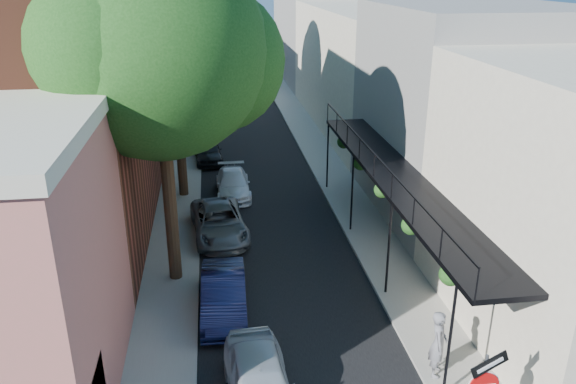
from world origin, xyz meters
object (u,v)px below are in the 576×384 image
object	(u,v)px
oak_far	(188,7)
pedestrian	(438,344)
oak_mid	(182,48)
parked_car_a	(259,383)
oak_near	(172,53)
parked_car_d	(233,184)
parked_car_e	(208,151)
parked_car_b	(224,294)
parked_car_c	(219,222)

from	to	relation	value
oak_far	pedestrian	world-z (taller)	oak_far
oak_mid	oak_far	bearing A→B (deg)	89.59
parked_car_a	oak_near	bearing A→B (deg)	102.77
parked_car_d	oak_mid	bearing A→B (deg)	169.66
parked_car_a	parked_car_e	xyz separation A→B (m)	(-1.20, 19.86, -0.05)
oak_mid	oak_far	world-z (taller)	oak_far
oak_near	oak_mid	bearing A→B (deg)	90.37
parked_car_b	parked_car_e	world-z (taller)	parked_car_b
oak_near	parked_car_b	world-z (taller)	oak_near
parked_car_b	parked_car_c	distance (m)	5.64
parked_car_b	parked_car_a	bearing A→B (deg)	-78.71
oak_mid	parked_car_b	size ratio (longest dim) A/B	2.56
parked_car_b	parked_car_d	world-z (taller)	parked_car_b
oak_mid	parked_car_c	size ratio (longest dim) A/B	2.25
oak_far	parked_car_e	size ratio (longest dim) A/B	3.18
oak_far	parked_car_b	distance (m)	21.02
oak_near	parked_car_e	world-z (taller)	oak_near
oak_far	parked_car_d	bearing A→B (deg)	-78.25
oak_mid	oak_far	xyz separation A→B (m)	(0.06, 9.04, 1.20)
oak_far	pedestrian	size ratio (longest dim) A/B	6.18
parked_car_b	parked_car_d	bearing A→B (deg)	87.02
parked_car_c	parked_car_e	world-z (taller)	parked_car_e
parked_car_c	parked_car_d	xyz separation A→B (m)	(0.78, 4.53, -0.06)
parked_car_b	parked_car_c	bearing A→B (deg)	91.48
parked_car_a	parked_car_b	bearing A→B (deg)	96.79
parked_car_d	oak_near	bearing A→B (deg)	-104.80
pedestrian	oak_near	bearing A→B (deg)	67.48
parked_car_c	oak_near	bearing A→B (deg)	-116.98
oak_near	pedestrian	distance (m)	11.56
oak_mid	parked_car_e	bearing A→B (deg)	80.74
oak_mid	parked_car_d	size ratio (longest dim) A/B	2.60
oak_near	oak_far	world-z (taller)	oak_far
oak_near	parked_car_a	world-z (taller)	oak_near
parked_car_e	pedestrian	xyz separation A→B (m)	(6.00, -19.44, 0.45)
parked_car_d	pedestrian	distance (m)	14.87
parked_car_c	parked_car_d	distance (m)	4.60
parked_car_a	parked_car_d	xyz separation A→B (m)	(0.00, 14.48, -0.12)
parked_car_c	oak_mid	bearing A→B (deg)	98.33
parked_car_b	pedestrian	world-z (taller)	pedestrian
parked_car_a	pedestrian	bearing A→B (deg)	1.79
oak_near	parked_car_e	distance (m)	14.89
oak_far	parked_car_c	xyz separation A→B (m)	(1.18, -13.93, -7.63)
parked_car_d	parked_car_e	distance (m)	5.51
parked_car_c	parked_car_e	xyz separation A→B (m)	(-0.42, 9.91, 0.01)
oak_far	parked_car_a	bearing A→B (deg)	-85.32
parked_car_e	pedestrian	bearing A→B (deg)	-77.52
oak_near	parked_car_a	xyz separation A→B (m)	(1.97, -6.87, -7.19)
parked_car_c	pedestrian	xyz separation A→B (m)	(5.58, -9.53, 0.45)
parked_car_d	pedestrian	xyz separation A→B (m)	(4.80, -14.06, 0.51)
parked_car_c	parked_car_e	bearing A→B (deg)	86.53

